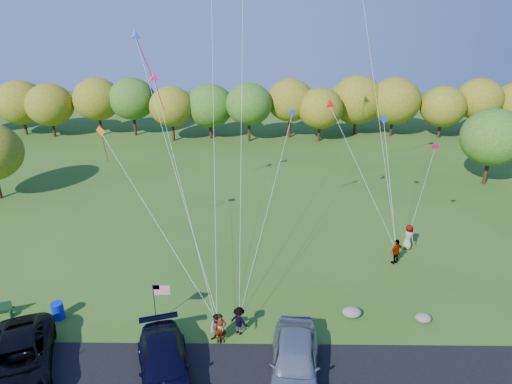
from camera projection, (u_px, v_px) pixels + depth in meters
ground at (225, 332)px, 25.15m from camera, size 140.00×140.00×0.00m
treeline at (243, 104)px, 56.43m from camera, size 76.33×27.68×8.42m
minivan_dark at (19, 360)px, 21.88m from camera, size 5.07×7.06×1.78m
minivan_navy at (164, 366)px, 21.62m from camera, size 3.93×6.27×1.69m
minivan_silver at (295, 361)px, 21.70m from camera, size 2.87×6.00×1.98m
flyer_a at (221, 329)px, 24.07m from camera, size 0.70×0.52×1.76m
flyer_b at (217, 329)px, 24.07m from camera, size 1.07×1.01×1.75m
flyer_c at (239, 321)px, 24.72m from camera, size 1.25×1.09×1.67m
flyer_d at (396, 252)px, 31.28m from camera, size 1.16×0.95×1.85m
flyer_e at (408, 237)px, 33.16m from camera, size 0.99×1.11×1.91m
trash_barrel at (58, 311)px, 26.04m from camera, size 0.68×0.68×1.01m
flag_assembly at (159, 294)px, 25.10m from camera, size 0.95×0.62×2.57m
boulder_near at (352, 312)px, 26.28m from camera, size 1.11×0.87×0.56m
boulder_far at (423, 318)px, 25.87m from camera, size 0.91×0.76×0.48m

